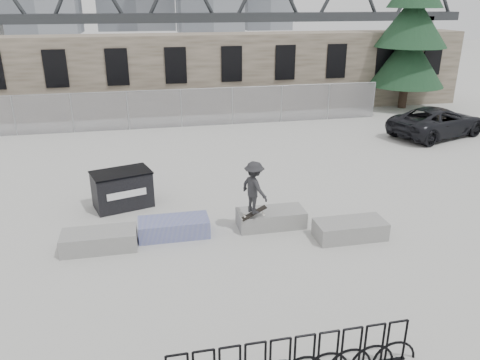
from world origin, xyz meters
name	(u,v)px	position (x,y,z in m)	size (l,w,h in m)	color
ground	(221,234)	(0.00, 0.00, 0.00)	(120.00, 120.00, 0.00)	#ADADA8
stone_wall	(175,74)	(0.00, 16.24, 2.26)	(36.00, 2.58, 4.50)	brown
chainlink_fence	(181,108)	(0.00, 12.50, 1.04)	(22.06, 0.06, 2.02)	gray
planter_far_left	(99,239)	(-3.38, -0.15, 0.28)	(2.00, 0.90, 0.51)	gray
planter_center_left	(174,227)	(-1.33, 0.21, 0.28)	(2.00, 0.90, 0.51)	#353F9F
planter_center_right	(271,218)	(1.57, 0.22, 0.28)	(2.00, 0.90, 0.51)	gray
planter_offset	(350,229)	(3.58, -0.95, 0.28)	(2.00, 0.90, 0.51)	gray
dumpster	(122,189)	(-2.81, 2.61, 0.61)	(2.08, 1.60, 1.21)	black
bike_rack	(292,358)	(0.33, -5.71, 0.44)	(4.94, 0.10, 0.90)	black
spruce_tree	(412,25)	(13.99, 14.45, 4.93)	(4.54, 4.54, 11.50)	#38281E
truss_bridge	(226,16)	(10.00, 55.00, 4.13)	(70.00, 3.00, 9.80)	#2D3033
suv	(438,122)	(12.25, 8.15, 0.72)	(2.41, 5.22, 1.45)	black
skateboarder	(254,188)	(0.95, -0.12, 1.43)	(0.95, 1.14, 1.73)	#262628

